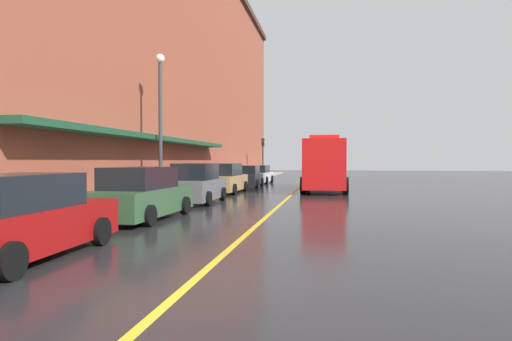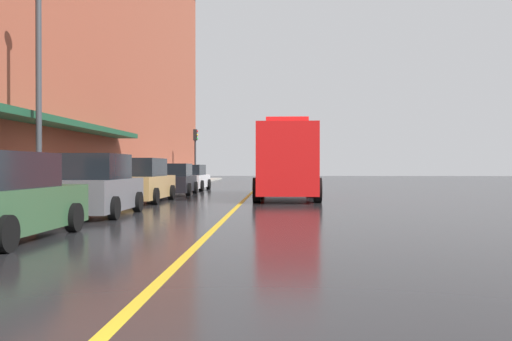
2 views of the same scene
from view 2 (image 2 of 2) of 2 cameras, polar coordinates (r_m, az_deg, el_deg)
ground_plane at (r=28.13m, az=-0.69°, el=-2.52°), size 112.00×112.00×0.00m
sidewalk_left at (r=29.13m, az=-12.97°, el=-2.29°), size 2.40×70.00×0.15m
lane_center_stripe at (r=28.13m, az=-0.69°, el=-2.51°), size 0.16×70.00×0.01m
parked_car_2 at (r=17.03m, az=-16.01°, el=-1.63°), size 2.02×4.30×1.81m
parked_car_3 at (r=23.00m, az=-11.56°, el=-1.13°), size 2.01×4.83×1.78m
parked_car_4 at (r=28.53m, az=-8.46°, el=-0.98°), size 2.17×4.16×1.59m
parked_car_5 at (r=33.84m, az=-6.83°, el=-0.79°), size 2.21×4.33×1.55m
fire_truck at (r=25.40m, az=3.10°, el=0.83°), size 2.74×8.92×3.41m
parking_meter_0 at (r=31.95m, az=-10.01°, el=-0.27°), size 0.14×0.18×1.33m
parking_meter_1 at (r=26.19m, az=-12.79°, el=-0.43°), size 0.14×0.18×1.33m
street_lamp_left at (r=18.78m, az=-21.35°, el=9.44°), size 0.44×0.44×6.94m
traffic_light_near at (r=45.49m, az=-6.22°, el=2.58°), size 0.38×0.36×4.30m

